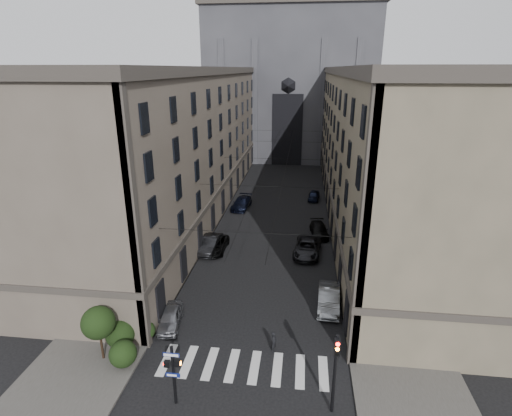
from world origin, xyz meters
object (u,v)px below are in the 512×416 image
at_px(car_right_near, 329,299).
at_px(pedestrian_signal_left, 173,371).
at_px(car_left_midfar, 215,245).
at_px(gothic_tower, 291,73).
at_px(traffic_light_right, 335,365).
at_px(car_left_near, 170,317).
at_px(pedestrian, 274,342).
at_px(car_left_midnear, 210,244).
at_px(car_right_midfar, 319,230).
at_px(car_left_far, 242,203).
at_px(car_right_midnear, 307,247).
at_px(car_right_far, 314,196).

bearing_deg(car_right_near, pedestrian_signal_left, -126.84).
distance_m(car_left_midfar, car_right_near, 14.94).
bearing_deg(gothic_tower, traffic_light_right, -85.62).
xyz_separation_m(car_left_near, pedestrian, (8.08, -2.06, 0.10)).
bearing_deg(car_left_midnear, pedestrian_signal_left, -79.00).
bearing_deg(traffic_light_right, pedestrian_signal_left, -177.36).
bearing_deg(car_right_midfar, traffic_light_right, -96.10).
relative_size(car_left_far, car_right_midnear, 0.92).
height_order(pedestrian_signal_left, car_right_midnear, pedestrian_signal_left).
bearing_deg(car_left_midfar, gothic_tower, 84.79).
distance_m(car_left_midnear, car_right_near, 15.30).
bearing_deg(car_left_far, car_left_midfar, -86.75).
relative_size(car_left_near, car_right_midnear, 0.70).
height_order(pedestrian_signal_left, car_right_near, pedestrian_signal_left).
bearing_deg(car_right_midfar, car_left_far, 135.28).
relative_size(car_left_near, car_right_far, 1.03).
xyz_separation_m(gothic_tower, pedestrian_signal_left, (-3.51, -73.46, -15.48)).
bearing_deg(pedestrian, pedestrian_signal_left, 151.53).
relative_size(pedestrian_signal_left, car_left_midfar, 0.80).
bearing_deg(gothic_tower, pedestrian, -88.42).
height_order(gothic_tower, traffic_light_right, gothic_tower).
distance_m(car_left_near, car_right_midnear, 17.22).
relative_size(traffic_light_right, car_left_midnear, 1.05).
xyz_separation_m(car_left_far, pedestrian, (6.85, -29.55, 0.02)).
distance_m(traffic_light_right, car_right_midnear, 20.78).
distance_m(car_left_midfar, car_right_far, 22.03).
distance_m(pedestrian_signal_left, car_left_midnear, 20.76).
bearing_deg(car_left_midfar, car_left_near, -91.48).
bearing_deg(traffic_light_right, car_right_midfar, 90.02).
bearing_deg(gothic_tower, car_right_midfar, -83.23).
height_order(car_right_midfar, pedestrian, pedestrian).
height_order(traffic_light_right, car_left_near, traffic_light_right).
distance_m(pedestrian_signal_left, car_left_near, 7.93).
relative_size(car_left_midnear, pedestrian, 3.18).
bearing_deg(traffic_light_right, car_left_near, 149.84).
bearing_deg(pedestrian, car_left_near, 93.19).
bearing_deg(car_right_far, car_right_near, -82.13).
height_order(gothic_tower, car_right_midnear, gothic_tower).
distance_m(gothic_tower, car_left_midnear, 55.93).
distance_m(car_left_near, car_left_midnear, 13.25).
distance_m(car_right_midnear, car_right_midfar, 5.52).
xyz_separation_m(gothic_tower, car_right_midnear, (4.20, -52.46, -17.01)).
relative_size(gothic_tower, car_right_midfar, 12.43).
bearing_deg(traffic_light_right, car_right_far, 90.58).
relative_size(car_right_near, car_right_far, 1.27).
distance_m(gothic_tower, car_right_midfar, 50.44).
height_order(car_right_near, car_right_midfar, car_right_near).
distance_m(car_right_near, car_right_midfar, 15.13).
height_order(gothic_tower, car_left_midfar, gothic_tower).
distance_m(traffic_light_right, car_left_midfar, 23.29).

